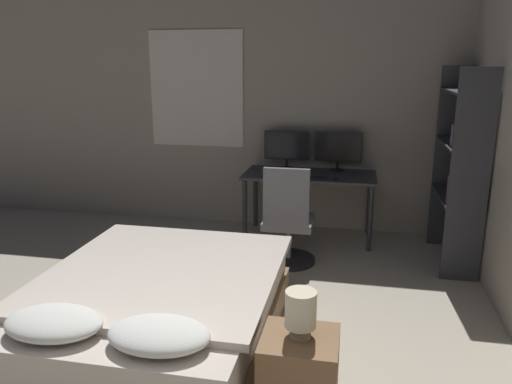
{
  "coord_description": "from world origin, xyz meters",
  "views": [
    {
      "loc": [
        0.83,
        -1.54,
        1.9
      ],
      "look_at": [
        -0.03,
        2.72,
        0.75
      ],
      "focal_mm": 35.0,
      "sensor_mm": 36.0,
      "label": 1
    }
  ],
  "objects_px": {
    "nightstand": "(299,379)",
    "computer_mouse": "(336,178)",
    "monitor_left": "(287,147)",
    "office_chair": "(288,226)",
    "desk": "(309,182)",
    "bookshelf": "(462,160)",
    "bedside_lamp": "(301,310)",
    "keyboard": "(308,178)",
    "bed": "(159,310)",
    "monitor_right": "(338,148)"
  },
  "relations": [
    {
      "from": "desk",
      "to": "monitor_right",
      "type": "xyz_separation_m",
      "value": [
        0.28,
        0.23,
        0.33
      ]
    },
    {
      "from": "bookshelf",
      "to": "keyboard",
      "type": "bearing_deg",
      "value": 169.37
    },
    {
      "from": "monitor_left",
      "to": "office_chair",
      "type": "height_order",
      "value": "monitor_left"
    },
    {
      "from": "nightstand",
      "to": "keyboard",
      "type": "relative_size",
      "value": 1.27
    },
    {
      "from": "computer_mouse",
      "to": "desk",
      "type": "bearing_deg",
      "value": 141.76
    },
    {
      "from": "desk",
      "to": "office_chair",
      "type": "relative_size",
      "value": 1.44
    },
    {
      "from": "keyboard",
      "to": "bedside_lamp",
      "type": "bearing_deg",
      "value": -84.92
    },
    {
      "from": "nightstand",
      "to": "keyboard",
      "type": "distance_m",
      "value": 2.74
    },
    {
      "from": "keyboard",
      "to": "computer_mouse",
      "type": "relative_size",
      "value": 5.67
    },
    {
      "from": "bed",
      "to": "office_chair",
      "type": "bearing_deg",
      "value": 67.22
    },
    {
      "from": "monitor_right",
      "to": "keyboard",
      "type": "distance_m",
      "value": 0.59
    },
    {
      "from": "nightstand",
      "to": "bookshelf",
      "type": "xyz_separation_m",
      "value": [
        1.19,
        2.42,
        0.77
      ]
    },
    {
      "from": "bedside_lamp",
      "to": "computer_mouse",
      "type": "relative_size",
      "value": 3.7
    },
    {
      "from": "bed",
      "to": "office_chair",
      "type": "relative_size",
      "value": 2.0
    },
    {
      "from": "bed",
      "to": "desk",
      "type": "bearing_deg",
      "value": 71.7
    },
    {
      "from": "bedside_lamp",
      "to": "desk",
      "type": "xyz_separation_m",
      "value": [
        -0.24,
        2.92,
        -0.03
      ]
    },
    {
      "from": "bed",
      "to": "nightstand",
      "type": "bearing_deg",
      "value": -28.58
    },
    {
      "from": "bookshelf",
      "to": "computer_mouse",
      "type": "bearing_deg",
      "value": 166.76
    },
    {
      "from": "desk",
      "to": "office_chair",
      "type": "xyz_separation_m",
      "value": [
        -0.12,
        -0.79,
        -0.25
      ]
    },
    {
      "from": "bookshelf",
      "to": "nightstand",
      "type": "bearing_deg",
      "value": -116.17
    },
    {
      "from": "computer_mouse",
      "to": "bedside_lamp",
      "type": "bearing_deg",
      "value": -91.06
    },
    {
      "from": "monitor_right",
      "to": "office_chair",
      "type": "xyz_separation_m",
      "value": [
        -0.4,
        -1.02,
        -0.59
      ]
    },
    {
      "from": "keyboard",
      "to": "office_chair",
      "type": "bearing_deg",
      "value": -102.07
    },
    {
      "from": "desk",
      "to": "keyboard",
      "type": "relative_size",
      "value": 3.53
    },
    {
      "from": "bedside_lamp",
      "to": "bookshelf",
      "type": "distance_m",
      "value": 2.72
    },
    {
      "from": "monitor_left",
      "to": "office_chair",
      "type": "relative_size",
      "value": 0.53
    },
    {
      "from": "nightstand",
      "to": "keyboard",
      "type": "bearing_deg",
      "value": 95.08
    },
    {
      "from": "keyboard",
      "to": "monitor_right",
      "type": "bearing_deg",
      "value": 58.39
    },
    {
      "from": "monitor_left",
      "to": "computer_mouse",
      "type": "bearing_deg",
      "value": -38.77
    },
    {
      "from": "bed",
      "to": "bookshelf",
      "type": "xyz_separation_m",
      "value": [
        2.21,
        1.86,
        0.76
      ]
    },
    {
      "from": "nightstand",
      "to": "keyboard",
      "type": "height_order",
      "value": "keyboard"
    },
    {
      "from": "desk",
      "to": "bookshelf",
      "type": "bearing_deg",
      "value": -19.14
    },
    {
      "from": "desk",
      "to": "monitor_left",
      "type": "xyz_separation_m",
      "value": [
        -0.28,
        0.23,
        0.33
      ]
    },
    {
      "from": "desk",
      "to": "monitor_left",
      "type": "distance_m",
      "value": 0.49
    },
    {
      "from": "monitor_right",
      "to": "computer_mouse",
      "type": "xyz_separation_m",
      "value": [
        0.01,
        -0.46,
        -0.23
      ]
    },
    {
      "from": "bed",
      "to": "monitor_right",
      "type": "distance_m",
      "value": 2.89
    },
    {
      "from": "monitor_left",
      "to": "computer_mouse",
      "type": "distance_m",
      "value": 0.77
    },
    {
      "from": "nightstand",
      "to": "monitor_right",
      "type": "xyz_separation_m",
      "value": [
        0.04,
        3.15,
        0.71
      ]
    },
    {
      "from": "nightstand",
      "to": "computer_mouse",
      "type": "bearing_deg",
      "value": 88.94
    },
    {
      "from": "nightstand",
      "to": "computer_mouse",
      "type": "height_order",
      "value": "computer_mouse"
    },
    {
      "from": "bedside_lamp",
      "to": "desk",
      "type": "distance_m",
      "value": 2.92
    },
    {
      "from": "bedside_lamp",
      "to": "office_chair",
      "type": "relative_size",
      "value": 0.27
    },
    {
      "from": "desk",
      "to": "bookshelf",
      "type": "height_order",
      "value": "bookshelf"
    },
    {
      "from": "bed",
      "to": "keyboard",
      "type": "xyz_separation_m",
      "value": [
        0.78,
        2.13,
        0.47
      ]
    },
    {
      "from": "monitor_left",
      "to": "monitor_right",
      "type": "height_order",
      "value": "same"
    },
    {
      "from": "nightstand",
      "to": "bookshelf",
      "type": "bearing_deg",
      "value": 63.83
    },
    {
      "from": "keyboard",
      "to": "desk",
      "type": "bearing_deg",
      "value": 90.0
    },
    {
      "from": "monitor_left",
      "to": "monitor_right",
      "type": "relative_size",
      "value": 1.0
    },
    {
      "from": "desk",
      "to": "monitor_right",
      "type": "height_order",
      "value": "monitor_right"
    },
    {
      "from": "monitor_left",
      "to": "office_chair",
      "type": "bearing_deg",
      "value": -80.92
    }
  ]
}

